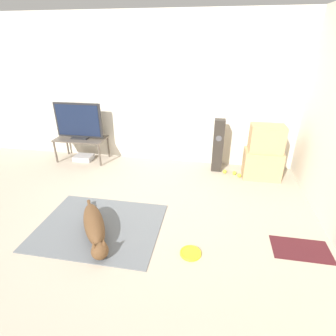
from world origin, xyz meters
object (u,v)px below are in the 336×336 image
cardboard_box_lower (262,164)px  cardboard_box_upper (267,138)px  tv_stand (81,141)px  tennis_ball_by_boxes (225,172)px  tennis_ball_loose_on_carpet (234,173)px  tv (78,121)px  dog (95,226)px  game_console (84,158)px  floor_speaker (218,146)px  frisbee (191,253)px  tennis_ball_near_speaker (239,175)px

cardboard_box_lower → cardboard_box_upper: (0.01, 0.02, 0.45)m
tv_stand → tennis_ball_by_boxes: size_ratio=14.20×
tennis_ball_loose_on_carpet → tv: bearing=176.9°
dog → game_console: size_ratio=3.01×
floor_speaker → tv_stand: floor_speaker is taller
tennis_ball_by_boxes → tennis_ball_loose_on_carpet: (0.17, -0.03, 0.00)m
tv → floor_speaker: bearing=-0.1°
dog → game_console: (-1.17, 2.06, -0.09)m
tv → tennis_ball_by_boxes: bearing=-2.7°
cardboard_box_lower → cardboard_box_upper: 0.45m
floor_speaker → game_console: size_ratio=2.69×
tv_stand → tennis_ball_loose_on_carpet: size_ratio=14.20×
tennis_ball_loose_on_carpet → game_console: bearing=177.2°
tv_stand → tennis_ball_loose_on_carpet: bearing=-3.1°
tv_stand → tennis_ball_by_boxes: 2.73m
cardboard_box_lower → tv: tv is taller
frisbee → tv_stand: tv_stand is taller
tennis_ball_loose_on_carpet → tennis_ball_near_speaker: bearing=-47.6°
tennis_ball_near_speaker → game_console: 2.94m
game_console → frisbee: bearing=-43.1°
cardboard_box_upper → tennis_ball_near_speaker: bearing=-165.3°
cardboard_box_lower → tennis_ball_by_boxes: cardboard_box_lower is taller
cardboard_box_upper → tennis_ball_by_boxes: cardboard_box_upper is taller
frisbee → tennis_ball_near_speaker: bearing=71.9°
cardboard_box_upper → tv: size_ratio=0.59×
frisbee → tv: (-2.31, 2.17, 0.75)m
tennis_ball_by_boxes → floor_speaker: bearing=140.2°
dog → frisbee: (1.13, -0.10, -0.13)m
cardboard_box_upper → tennis_ball_by_boxes: 0.89m
dog → cardboard_box_lower: 2.86m
tv → tennis_ball_by_boxes: tv is taller
tv → tennis_ball_loose_on_carpet: size_ratio=13.49×
floor_speaker → tennis_ball_near_speaker: size_ratio=13.91×
cardboard_box_lower → tennis_ball_by_boxes: 0.63m
floor_speaker → game_console: (-2.54, -0.01, -0.41)m
cardboard_box_lower → floor_speaker: size_ratio=0.65×
floor_speaker → tennis_ball_near_speaker: (0.39, -0.23, -0.43)m
tennis_ball_by_boxes → tv_stand: bearing=177.3°
frisbee → tennis_ball_loose_on_carpet: size_ratio=3.54×
dog → game_console: dog is taller
cardboard_box_upper → floor_speaker: 0.80m
game_console → floor_speaker: bearing=0.2°
frisbee → tv_stand: 3.19m
dog → tv_stand: (-1.17, 2.07, 0.25)m
tv_stand → tv: tv is taller
tennis_ball_by_boxes → game_console: (-2.69, 0.11, 0.01)m
cardboard_box_upper → tv_stand: cardboard_box_upper is taller
cardboard_box_upper → tennis_ball_loose_on_carpet: cardboard_box_upper is taller
tv_stand → game_console: size_ratio=2.74×
tennis_ball_by_boxes → tennis_ball_loose_on_carpet: size_ratio=1.00×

